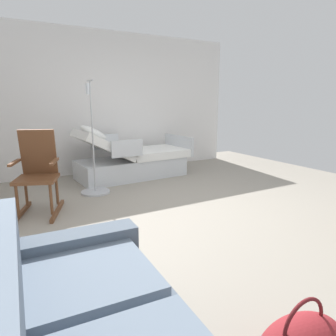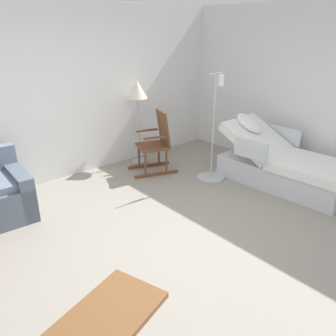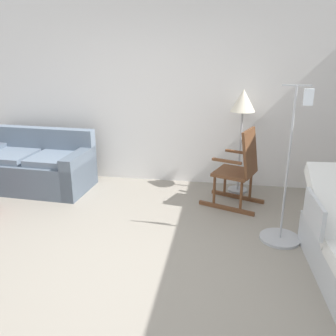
{
  "view_description": "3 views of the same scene",
  "coord_description": "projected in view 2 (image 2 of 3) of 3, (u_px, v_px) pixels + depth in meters",
  "views": [
    {
      "loc": [
        -3.02,
        2.15,
        1.4
      ],
      "look_at": [
        0.11,
        0.37,
        0.61
      ],
      "focal_mm": 32.85,
      "sensor_mm": 36.0,
      "label": 1
    },
    {
      "loc": [
        -2.39,
        -2.53,
        2.3
      ],
      "look_at": [
        0.27,
        0.53,
        0.62
      ],
      "focal_mm": 36.37,
      "sensor_mm": 36.0,
      "label": 2
    },
    {
      "loc": [
        0.85,
        -2.84,
        2.05
      ],
      "look_at": [
        0.26,
        0.76,
        0.81
      ],
      "focal_mm": 38.83,
      "sensor_mm": 36.0,
      "label": 3
    }
  ],
  "objects": [
    {
      "name": "ground_plane",
      "position": [
        180.0,
        234.0,
        4.09
      ],
      "size": [
        7.23,
        7.23,
        0.0
      ],
      "primitive_type": "plane",
      "color": "gray"
    },
    {
      "name": "back_wall",
      "position": [
        71.0,
        93.0,
        5.35
      ],
      "size": [
        5.99,
        0.1,
        2.7
      ],
      "primitive_type": "cube",
      "color": "white",
      "rests_on": "ground"
    },
    {
      "name": "side_wall",
      "position": [
        318.0,
        93.0,
        5.36
      ],
      "size": [
        0.1,
        5.2,
        2.7
      ],
      "primitive_type": "cube",
      "color": "white",
      "rests_on": "ground"
    },
    {
      "name": "hospital_bed",
      "position": [
        284.0,
        167.0,
        5.28
      ],
      "size": [
        1.08,
        2.12,
        1.04
      ],
      "color": "silver",
      "rests_on": "ground"
    },
    {
      "name": "rocking_chair",
      "position": [
        156.0,
        143.0,
        5.73
      ],
      "size": [
        0.88,
        0.71,
        1.05
      ],
      "color": "brown",
      "rests_on": "ground"
    },
    {
      "name": "floor_lamp",
      "position": [
        137.0,
        95.0,
        5.82
      ],
      "size": [
        0.34,
        0.34,
        1.48
      ],
      "color": "#B2B5BA",
      "rests_on": "ground"
    },
    {
      "name": "iv_pole",
      "position": [
        212.0,
        164.0,
        5.51
      ],
      "size": [
        0.44,
        0.44,
        1.69
      ],
      "color": "#B2B5BA",
      "rests_on": "ground"
    }
  ]
}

